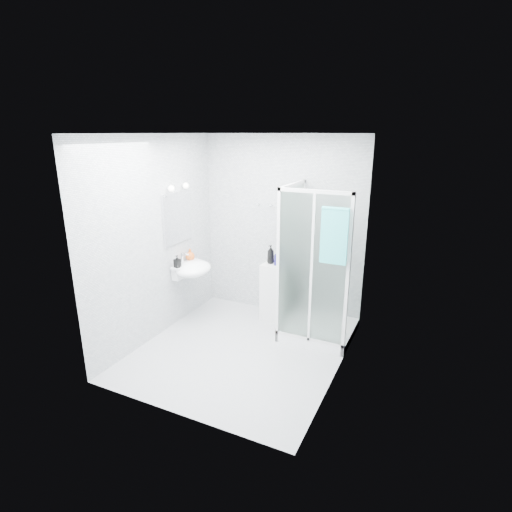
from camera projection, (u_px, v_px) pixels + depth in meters
The scene contains 12 objects.
room at pixel (239, 251), 4.60m from camera, with size 2.40×2.60×2.60m.
shower_enclosure at pixel (312, 305), 5.24m from camera, with size 0.90×0.95×2.00m.
wall_basin at pixel (192, 269), 5.54m from camera, with size 0.46×0.56×0.35m.
mirror at pixel (177, 218), 5.41m from camera, with size 0.02×0.60×0.70m, color white.
vanity_lights at pixel (178, 187), 5.27m from camera, with size 0.10×0.40×0.08m.
wall_hooks at pixel (264, 205), 5.69m from camera, with size 0.23×0.06×0.03m.
storage_cabinet at pixel (276, 292), 5.74m from camera, with size 0.38×0.39×0.84m.
hand_towel at pixel (334, 235), 4.43m from camera, with size 0.31×0.04×0.65m.
shampoo_bottle_a at pixel (271, 254), 5.60m from camera, with size 0.10×0.10×0.27m, color black.
shampoo_bottle_b at pixel (278, 257), 5.54m from camera, with size 0.10×0.10×0.22m, color #120E57.
soap_dispenser_orange at pixel (190, 255), 5.68m from camera, with size 0.13×0.13×0.17m, color #C75317.
soap_dispenser_black at pixel (177, 261), 5.37m from camera, with size 0.08×0.08×0.17m, color black.
Camera 1 is at (2.08, -3.89, 2.61)m, focal length 28.00 mm.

